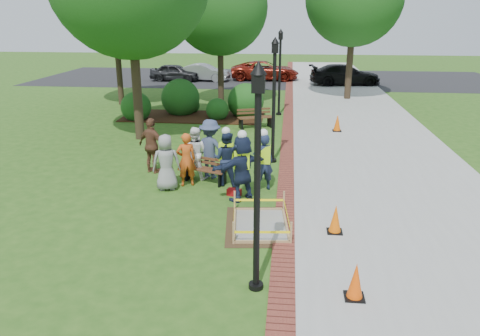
# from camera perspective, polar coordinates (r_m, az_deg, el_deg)

# --- Properties ---
(ground) EXTENTS (100.00, 100.00, 0.00)m
(ground) POSITION_cam_1_polar(r_m,az_deg,el_deg) (11.98, -3.00, -6.28)
(ground) COLOR #285116
(ground) RESTS_ON ground
(sidewalk) EXTENTS (6.00, 60.00, 0.02)m
(sidewalk) POSITION_cam_1_polar(r_m,az_deg,el_deg) (21.57, 14.54, 4.46)
(sidewalk) COLOR #9E9E99
(sidewalk) RESTS_ON ground
(brick_edging) EXTENTS (0.50, 60.00, 0.03)m
(brick_edging) POSITION_cam_1_polar(r_m,az_deg,el_deg) (21.33, 5.86, 4.82)
(brick_edging) COLOR maroon
(brick_edging) RESTS_ON ground
(mulch_bed) EXTENTS (7.00, 3.00, 0.05)m
(mulch_bed) POSITION_cam_1_polar(r_m,az_deg,el_deg) (23.76, -5.70, 6.24)
(mulch_bed) COLOR #381E0F
(mulch_bed) RESTS_ON ground
(parking_lot) EXTENTS (36.00, 12.00, 0.01)m
(parking_lot) POSITION_cam_1_polar(r_m,az_deg,el_deg) (38.11, 3.40, 10.87)
(parking_lot) COLOR black
(parking_lot) RESTS_ON ground
(wet_concrete_pad) EXTENTS (1.93, 2.46, 0.55)m
(wet_concrete_pad) POSITION_cam_1_polar(r_m,az_deg,el_deg) (11.52, 2.53, -6.02)
(wet_concrete_pad) COLOR #47331E
(wet_concrete_pad) RESTS_ON ground
(bench_near) EXTENTS (1.44, 0.90, 0.74)m
(bench_near) POSITION_cam_1_polar(r_m,az_deg,el_deg) (14.47, -4.22, -0.84)
(bench_near) COLOR brown
(bench_near) RESTS_ON ground
(bench_far) EXTENTS (1.66, 1.07, 0.86)m
(bench_far) POSITION_cam_1_polar(r_m,az_deg,el_deg) (21.36, 1.88, 5.64)
(bench_far) COLOR brown
(bench_far) RESTS_ON ground
(cone_front) EXTENTS (0.37, 0.37, 0.73)m
(cone_front) POSITION_cam_1_polar(r_m,az_deg,el_deg) (8.99, 13.91, -13.32)
(cone_front) COLOR black
(cone_front) RESTS_ON ground
(cone_back) EXTENTS (0.36, 0.36, 0.72)m
(cone_back) POSITION_cam_1_polar(r_m,az_deg,el_deg) (11.35, 11.55, -6.17)
(cone_back) COLOR black
(cone_back) RESTS_ON ground
(cone_far) EXTENTS (0.39, 0.39, 0.76)m
(cone_far) POSITION_cam_1_polar(r_m,az_deg,el_deg) (21.09, 11.77, 5.36)
(cone_far) COLOR black
(cone_far) RESTS_ON ground
(toolbox) EXTENTS (0.43, 0.31, 0.20)m
(toolbox) POSITION_cam_1_polar(r_m,az_deg,el_deg) (13.44, -0.72, -2.97)
(toolbox) COLOR maroon
(toolbox) RESTS_ON ground
(lamp_near) EXTENTS (0.28, 0.28, 4.26)m
(lamp_near) POSITION_cam_1_polar(r_m,az_deg,el_deg) (8.15, 2.14, 0.41)
(lamp_near) COLOR black
(lamp_near) RESTS_ON ground
(lamp_mid) EXTENTS (0.28, 0.28, 4.26)m
(lamp_mid) POSITION_cam_1_polar(r_m,az_deg,el_deg) (15.95, 4.18, 9.29)
(lamp_mid) COLOR black
(lamp_mid) RESTS_ON ground
(lamp_far) EXTENTS (0.28, 0.28, 4.26)m
(lamp_far) POSITION_cam_1_polar(r_m,az_deg,el_deg) (23.88, 4.89, 12.31)
(lamp_far) COLOR black
(lamp_far) RESTS_ON ground
(tree_back) EXTENTS (5.12, 5.12, 7.85)m
(tree_back) POSITION_cam_1_polar(r_m,az_deg,el_deg) (26.41, -2.46, 19.02)
(tree_back) COLOR #3D2D1E
(tree_back) RESTS_ON ground
(shrub_a) EXTENTS (1.48, 1.48, 1.48)m
(shrub_a) POSITION_cam_1_polar(r_m,az_deg,el_deg) (23.63, -12.46, 5.78)
(shrub_a) COLOR #1B4915
(shrub_a) RESTS_ON ground
(shrub_b) EXTENTS (1.96, 1.96, 1.96)m
(shrub_b) POSITION_cam_1_polar(r_m,az_deg,el_deg) (24.56, -7.20, 6.54)
(shrub_b) COLOR #1B4915
(shrub_b) RESTS_ON ground
(shrub_c) EXTENTS (1.12, 1.12, 1.12)m
(shrub_c) POSITION_cam_1_polar(r_m,az_deg,el_deg) (23.19, -2.75, 5.96)
(shrub_c) COLOR #1B4915
(shrub_c) RESTS_ON ground
(shrub_d) EXTENTS (1.81, 1.81, 1.81)m
(shrub_d) POSITION_cam_1_polar(r_m,az_deg,el_deg) (23.81, 0.69, 6.31)
(shrub_d) COLOR #1B4915
(shrub_d) RESTS_ON ground
(shrub_e) EXTENTS (0.89, 0.89, 0.89)m
(shrub_e) POSITION_cam_1_polar(r_m,az_deg,el_deg) (24.96, -5.94, 6.78)
(shrub_e) COLOR #1B4915
(shrub_e) RESTS_ON ground
(casual_person_a) EXTENTS (0.60, 0.46, 1.67)m
(casual_person_a) POSITION_cam_1_polar(r_m,az_deg,el_deg) (13.82, -8.98, 0.67)
(casual_person_a) COLOR gray
(casual_person_a) RESTS_ON ground
(casual_person_b) EXTENTS (0.61, 0.52, 1.63)m
(casual_person_b) POSITION_cam_1_polar(r_m,az_deg,el_deg) (14.07, -6.57, 1.01)
(casual_person_b) COLOR #CA4E17
(casual_person_b) RESTS_ON ground
(casual_person_c) EXTENTS (0.60, 0.46, 1.66)m
(casual_person_c) POSITION_cam_1_polar(r_m,az_deg,el_deg) (14.67, -5.49, 1.83)
(casual_person_c) COLOR white
(casual_person_c) RESTS_ON ground
(casual_person_d) EXTENTS (0.68, 0.59, 1.81)m
(casual_person_d) POSITION_cam_1_polar(r_m,az_deg,el_deg) (15.39, -10.67, 2.67)
(casual_person_d) COLOR brown
(casual_person_d) RESTS_ON ground
(casual_person_e) EXTENTS (0.68, 0.52, 1.87)m
(casual_person_e) POSITION_cam_1_polar(r_m,az_deg,el_deg) (14.67, -3.64, 2.31)
(casual_person_e) COLOR #374261
(casual_person_e) RESTS_ON ground
(hivis_worker_a) EXTENTS (0.70, 0.68, 2.01)m
(hivis_worker_a) POSITION_cam_1_polar(r_m,az_deg,el_deg) (12.85, 0.26, 0.23)
(hivis_worker_a) COLOR #1C2749
(hivis_worker_a) RESTS_ON ground
(hivis_worker_b) EXTENTS (0.63, 0.53, 1.85)m
(hivis_worker_b) POSITION_cam_1_polar(r_m,az_deg,el_deg) (13.63, 2.84, 0.98)
(hivis_worker_b) COLOR #1D2F4B
(hivis_worker_b) RESTS_ON ground
(hivis_worker_c) EXTENTS (0.59, 0.44, 1.81)m
(hivis_worker_c) POSITION_cam_1_polar(r_m,az_deg,el_deg) (14.00, -1.69, 1.40)
(hivis_worker_c) COLOR #1A2F45
(hivis_worker_c) RESTS_ON ground
(parked_car_a) EXTENTS (2.16, 4.45, 1.41)m
(parked_car_a) POSITION_cam_1_polar(r_m,az_deg,el_deg) (36.82, -7.84, 10.46)
(parked_car_a) COLOR #242426
(parked_car_a) RESTS_ON ground
(parked_car_b) EXTENTS (2.38, 4.47, 1.39)m
(parked_car_b) POSITION_cam_1_polar(r_m,az_deg,el_deg) (36.65, -4.40, 10.54)
(parked_car_b) COLOR gray
(parked_car_b) RESTS_ON ground
(parked_car_c) EXTENTS (2.26, 4.90, 1.58)m
(parked_car_c) POSITION_cam_1_polar(r_m,az_deg,el_deg) (37.09, 3.04, 10.66)
(parked_car_c) COLOR maroon
(parked_car_c) RESTS_ON ground
(parked_car_d) EXTENTS (2.79, 5.13, 1.59)m
(parked_car_d) POSITION_cam_1_polar(r_m,az_deg,el_deg) (35.32, 12.59, 9.86)
(parked_car_d) COLOR black
(parked_car_d) RESTS_ON ground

